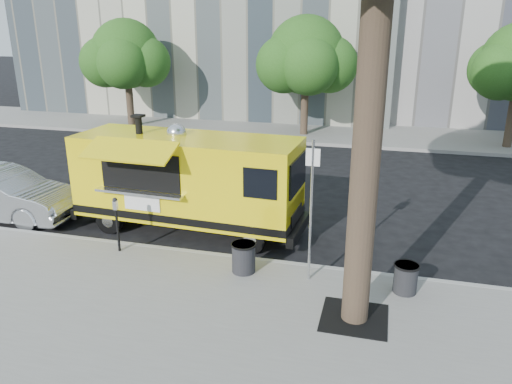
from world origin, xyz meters
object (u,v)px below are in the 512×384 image
trash_bin_right (406,277)px  parking_meter (117,218)px  far_tree_a (126,54)px  food_truck (187,180)px  sign_post (311,203)px  far_tree_b (306,55)px  trash_bin_left (244,257)px  sedan (1,194)px

trash_bin_right → parking_meter: bearing=177.9°
far_tree_a → food_truck: far_tree_a is taller
sign_post → far_tree_b: bearing=100.1°
far_tree_b → far_tree_a: bearing=-177.5°
parking_meter → food_truck: size_ratio=0.21×
sign_post → trash_bin_right: 2.39m
trash_bin_left → parking_meter: bearing=175.7°
far_tree_a → food_truck: (7.97, -11.73, -2.36)m
sign_post → sedan: sign_post is taller
far_tree_b → sign_post: size_ratio=1.83×
sedan → food_truck: bearing=-84.2°
far_tree_b → food_truck: 12.41m
far_tree_a → parking_meter: far_tree_a is taller
far_tree_a → sedan: bearing=-78.0°
far_tree_b → parking_meter: size_ratio=4.12×
far_tree_a → far_tree_b: size_ratio=0.97×
parking_meter → sedan: 4.60m
far_tree_a → trash_bin_left: bearing=-53.9°
parking_meter → trash_bin_right: parking_meter is taller
sign_post → trash_bin_right: sign_post is taller
far_tree_a → sedan: size_ratio=1.22×
trash_bin_right → far_tree_b: bearing=107.5°
trash_bin_left → far_tree_b: bearing=94.5°
sedan → trash_bin_right: bearing=-98.6°
sign_post → trash_bin_left: size_ratio=4.56×
food_truck → trash_bin_left: food_truck is taller
parking_meter → sedan: (-4.39, 1.35, -0.26)m
parking_meter → food_truck: 2.20m
sedan → sign_post: bearing=-100.2°
far_tree_a → trash_bin_right: (13.50, -13.89, -3.30)m
far_tree_a → food_truck: bearing=-55.8°
sign_post → sedan: bearing=170.2°
trash_bin_right → trash_bin_left: bearing=179.9°
far_tree_b → trash_bin_right: bearing=-72.5°
parking_meter → trash_bin_left: (3.14, -0.24, -0.48)m
far_tree_b → parking_meter: bearing=-98.1°
sign_post → food_truck: sign_post is taller
far_tree_b → trash_bin_left: size_ratio=8.36×
parking_meter → sign_post: bearing=-2.5°
far_tree_a → sign_post: size_ratio=1.79×
sedan → trash_bin_right: size_ratio=7.25×
food_truck → sedan: bearing=-171.0°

